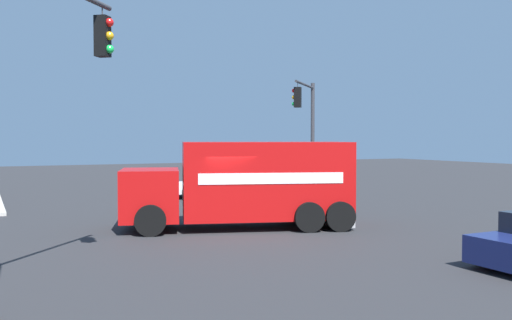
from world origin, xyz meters
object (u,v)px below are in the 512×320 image
object	(u,v)px
traffic_light_primary	(32,77)
delivery_truck	(246,184)
traffic_light_secondary	(308,122)
pickup_white	(209,183)

from	to	relation	value
traffic_light_primary	delivery_truck	bearing A→B (deg)	-50.28
traffic_light_secondary	pickup_white	bearing A→B (deg)	47.71
traffic_light_secondary	pickup_white	world-z (taller)	traffic_light_secondary
delivery_truck	traffic_light_secondary	size ratio (longest dim) A/B	1.36
delivery_truck	traffic_light_secondary	world-z (taller)	traffic_light_secondary
traffic_light_primary	traffic_light_secondary	size ratio (longest dim) A/B	1.08
delivery_truck	traffic_light_primary	distance (m)	9.88
traffic_light_primary	traffic_light_secondary	xyz separation A→B (m)	(12.98, -14.00, -0.33)
traffic_light_secondary	delivery_truck	bearing A→B (deg)	135.91
traffic_light_primary	pickup_white	bearing A→B (deg)	-31.31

